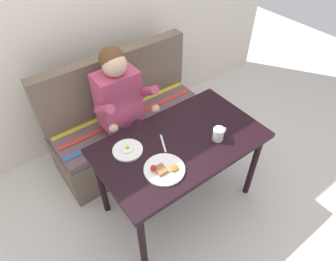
% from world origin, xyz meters
% --- Properties ---
extents(ground_plane, '(8.00, 8.00, 0.00)m').
position_xyz_m(ground_plane, '(0.00, 0.00, 0.00)').
color(ground_plane, beige).
extents(back_wall, '(4.40, 0.10, 2.60)m').
position_xyz_m(back_wall, '(0.00, 1.27, 1.30)').
color(back_wall, beige).
rests_on(back_wall, ground).
extents(table, '(1.20, 0.70, 0.73)m').
position_xyz_m(table, '(0.00, 0.00, 0.65)').
color(table, black).
rests_on(table, ground).
extents(couch, '(1.44, 0.56, 1.00)m').
position_xyz_m(couch, '(0.00, 0.76, 0.33)').
color(couch, brown).
rests_on(couch, ground).
extents(person, '(0.45, 0.61, 1.21)m').
position_xyz_m(person, '(-0.12, 0.59, 0.74)').
color(person, '#B74266').
rests_on(person, ground).
extents(plate_breakfast, '(0.27, 0.27, 0.05)m').
position_xyz_m(plate_breakfast, '(-0.25, -0.14, 0.74)').
color(plate_breakfast, white).
rests_on(plate_breakfast, table).
extents(plate_eggs, '(0.21, 0.21, 0.04)m').
position_xyz_m(plate_eggs, '(-0.35, 0.14, 0.74)').
color(plate_eggs, white).
rests_on(plate_eggs, table).
extents(coffee_mug, '(0.12, 0.08, 0.10)m').
position_xyz_m(coffee_mug, '(0.23, -0.14, 0.78)').
color(coffee_mug, white).
rests_on(coffee_mug, table).
extents(fork, '(0.08, 0.16, 0.00)m').
position_xyz_m(fork, '(-0.11, 0.06, 0.73)').
color(fork, silver).
rests_on(fork, table).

